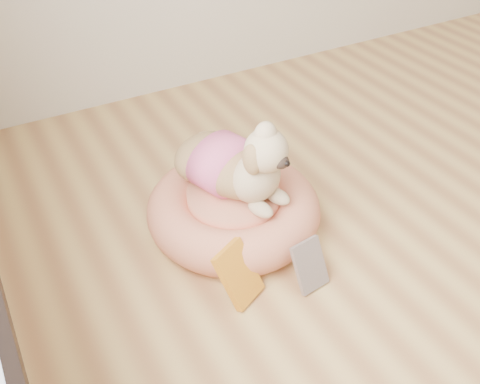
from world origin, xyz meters
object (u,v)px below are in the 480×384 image
pet_bed (234,209)px  dog (236,151)px  book_yellow (238,274)px  book_white (310,265)px

pet_bed → dog: dog is taller
pet_bed → dog: bearing=3.5°
dog → book_yellow: (-0.16, -0.31, -0.25)m
pet_bed → book_white: (0.08, -0.38, 0.00)m
dog → book_white: (0.07, -0.39, -0.26)m
pet_bed → book_yellow: size_ratio=3.24×
pet_bed → dog: (0.01, 0.00, 0.26)m
book_yellow → book_white: bearing=-42.5°
pet_bed → dog: 0.26m
book_yellow → book_white: book_yellow is taller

